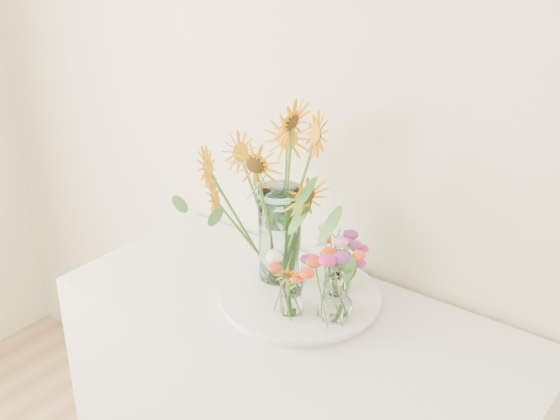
{
  "coord_description": "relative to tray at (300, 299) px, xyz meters",
  "views": [
    {
      "loc": [
        0.77,
        0.57,
        2.01
      ],
      "look_at": [
        -0.33,
        2.0,
        1.16
      ],
      "focal_mm": 45.0,
      "sensor_mm": 36.0,
      "label": 1
    }
  ],
  "objects": [
    {
      "name": "tray",
      "position": [
        0.0,
        0.0,
        0.0
      ],
      "size": [
        0.44,
        0.44,
        0.02
      ],
      "primitive_type": "cylinder",
      "color": "white",
      "rests_on": "counter"
    },
    {
      "name": "mason_jar",
      "position": [
        -0.11,
        0.04,
        0.16
      ],
      "size": [
        0.16,
        0.16,
        0.29
      ],
      "primitive_type": "cylinder",
      "rotation": [
        0.0,
        0.0,
        -0.37
      ],
      "color": "#B1E8E5",
      "rests_on": "tray"
    },
    {
      "name": "sunflower_bouquet",
      "position": [
        -0.11,
        0.04,
        0.29
      ],
      "size": [
        0.98,
        0.98,
        0.55
      ],
      "primitive_type": null,
      "rotation": [
        0.0,
        0.0,
        -0.37
      ],
      "color": "orange",
      "rests_on": "tray"
    },
    {
      "name": "small_vase_a",
      "position": [
        0.03,
        -0.09,
        0.06
      ],
      "size": [
        0.06,
        0.06,
        0.1
      ],
      "primitive_type": "cylinder",
      "rotation": [
        0.0,
        0.0,
        0.05
      ],
      "color": "white",
      "rests_on": "tray"
    },
    {
      "name": "wildflower_posy_a",
      "position": [
        0.03,
        -0.09,
        0.11
      ],
      "size": [
        0.2,
        0.2,
        0.19
      ],
      "primitive_type": null,
      "color": "#FF4416",
      "rests_on": "tray"
    },
    {
      "name": "small_vase_b",
      "position": [
        0.14,
        -0.04,
        0.08
      ],
      "size": [
        0.11,
        0.11,
        0.14
      ],
      "primitive_type": null,
      "rotation": [
        0.0,
        0.0,
        -0.18
      ],
      "color": "white",
      "rests_on": "tray"
    },
    {
      "name": "wildflower_posy_b",
      "position": [
        0.14,
        -0.04,
        0.13
      ],
      "size": [
        0.23,
        0.23,
        0.23
      ],
      "primitive_type": null,
      "color": "#FF4416",
      "rests_on": "tray"
    },
    {
      "name": "small_vase_c",
      "position": [
        0.07,
        0.1,
        0.07
      ],
      "size": [
        0.08,
        0.08,
        0.11
      ],
      "primitive_type": "cylinder",
      "rotation": [
        0.0,
        0.0,
        0.31
      ],
      "color": "white",
      "rests_on": "tray"
    },
    {
      "name": "wildflower_posy_c",
      "position": [
        0.07,
        0.1,
        0.11
      ],
      "size": [
        0.19,
        0.19,
        0.2
      ],
      "primitive_type": null,
      "color": "#FF4416",
      "rests_on": "tray"
    }
  ]
}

